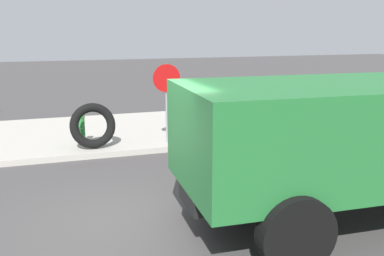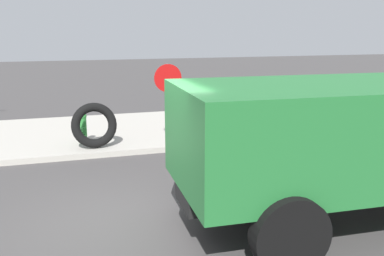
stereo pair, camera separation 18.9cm
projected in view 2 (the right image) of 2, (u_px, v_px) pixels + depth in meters
The scene contains 5 objects.
ground_plane at pixel (121, 225), 7.25m from camera, with size 80.00×80.00×0.00m, color #423F3F.
sidewalk_curb at pixel (93, 133), 13.29m from camera, with size 36.00×5.00×0.15m, color #ADA89E.
fire_hydrant at pixel (83, 127), 11.76m from camera, with size 0.21×0.47×0.86m.
loose_tire at pixel (94, 125), 11.27m from camera, with size 1.19×1.19×0.23m, color black.
stop_sign at pixel (168, 89), 11.62m from camera, with size 0.76×0.08×2.17m.
Camera 2 is at (-0.78, -6.75, 3.25)m, focal length 39.99 mm.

